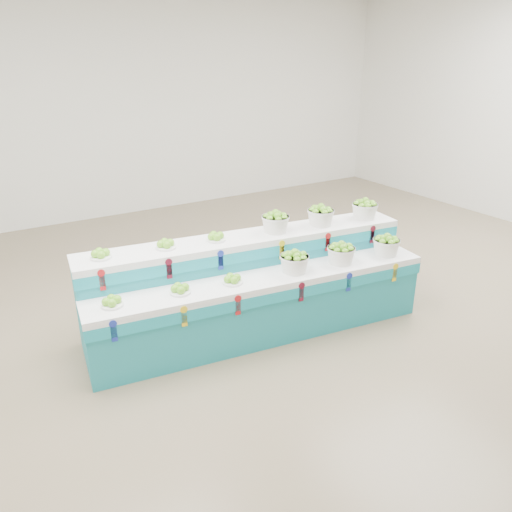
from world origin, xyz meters
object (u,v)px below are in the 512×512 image
Objects in this scene: basket_upper_right at (365,209)px; plate_upper_mid at (166,244)px; display_stand at (256,287)px; basket_lower_left at (294,262)px.

plate_upper_mid is at bearing 172.64° from basket_upper_right.
plate_upper_mid is 0.68× the size of basket_upper_right.
basket_lower_left is at bearing -34.02° from display_stand.
display_stand is 0.52m from basket_lower_left.
plate_upper_mid reaches higher than basket_lower_left.
basket_upper_right is at bearing 13.72° from basket_lower_left.
basket_lower_left is 1.00× the size of basket_upper_right.
plate_upper_mid is at bearing 152.42° from basket_lower_left.
basket_upper_right reaches higher than basket_lower_left.
basket_upper_right is at bearing 8.52° from display_stand.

